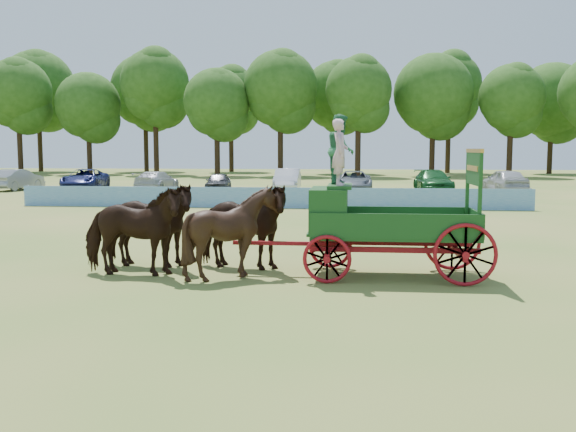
{
  "coord_description": "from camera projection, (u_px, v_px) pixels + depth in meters",
  "views": [
    {
      "loc": [
        3.33,
        -14.02,
        3.0
      ],
      "look_at": [
        1.65,
        2.0,
        1.3
      ],
      "focal_mm": 40.0,
      "sensor_mm": 36.0,
      "label": 1
    }
  ],
  "objects": [
    {
      "name": "horse_wheel_right",
      "position": [
        241.0,
        226.0,
        15.89
      ],
      "size": [
        2.72,
        1.64,
        2.15
      ],
      "primitive_type": "imported",
      "rotation": [
        0.0,
        0.0,
        1.37
      ],
      "color": "black",
      "rests_on": "ground"
    },
    {
      "name": "ground",
      "position": [
        207.0,
        281.0,
        14.52
      ],
      "size": [
        160.0,
        160.0,
        0.0
      ],
      "primitive_type": "plane",
      "color": "olive",
      "rests_on": "ground"
    },
    {
      "name": "treeline",
      "position": [
        300.0,
        91.0,
        74.22
      ],
      "size": [
        94.31,
        22.98,
        15.76
      ],
      "color": "#382314",
      "rests_on": "ground"
    },
    {
      "name": "horse_lead_right",
      "position": [
        147.0,
        225.0,
        16.14
      ],
      "size": [
        2.59,
        1.26,
        2.15
      ],
      "primitive_type": "imported",
      "rotation": [
        0.0,
        0.0,
        1.53
      ],
      "color": "black",
      "rests_on": "ground"
    },
    {
      "name": "horse_wheel_left",
      "position": [
        233.0,
        232.0,
        14.8
      ],
      "size": [
        2.16,
        1.97,
        2.15
      ],
      "primitive_type": "imported",
      "rotation": [
        0.0,
        0.0,
        1.44
      ],
      "color": "black",
      "rests_on": "ground"
    },
    {
      "name": "parked_cars",
      "position": [
        235.0,
        181.0,
        45.1
      ],
      "size": [
        41.69,
        7.44,
        1.65
      ],
      "color": "silver",
      "rests_on": "ground"
    },
    {
      "name": "farm_dray",
      "position": [
        361.0,
        205.0,
        15.01
      ],
      "size": [
        6.0,
        2.0,
        3.8
      ],
      "color": "maroon",
      "rests_on": "ground"
    },
    {
      "name": "horse_lead_left",
      "position": [
        132.0,
        231.0,
        15.05
      ],
      "size": [
        2.56,
        1.2,
        2.15
      ],
      "primitive_type": "imported",
      "rotation": [
        0.0,
        0.0,
        1.55
      ],
      "color": "black",
      "rests_on": "ground"
    },
    {
      "name": "sponsor_banner",
      "position": [
        269.0,
        198.0,
        32.38
      ],
      "size": [
        26.0,
        0.08,
        1.05
      ],
      "primitive_type": "cube",
      "color": "#2070B2",
      "rests_on": "ground"
    }
  ]
}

